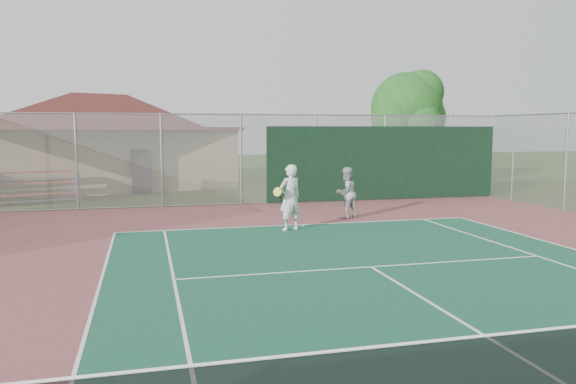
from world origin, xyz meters
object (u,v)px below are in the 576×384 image
at_px(clubhouse, 102,132).
at_px(tree, 408,111).
at_px(player_white_front, 290,198).
at_px(player_grey_back, 346,193).
at_px(bleachers, 33,187).

bearing_deg(clubhouse, tree, -31.87).
bearing_deg(tree, player_white_front, -130.50).
bearing_deg(player_white_front, player_grey_back, -163.74).
bearing_deg(tree, bleachers, -174.66).
height_order(bleachers, player_white_front, player_white_front).
distance_m(tree, player_grey_back, 11.07).
xyz_separation_m(player_white_front, player_grey_back, (2.33, 1.66, -0.11)).
xyz_separation_m(clubhouse, bleachers, (-2.27, -5.95, -2.15)).
distance_m(bleachers, player_white_front, 12.02).
distance_m(bleachers, tree, 17.47).
distance_m(clubhouse, tree, 15.49).
bearing_deg(player_grey_back, bleachers, -55.04).
height_order(clubhouse, bleachers, clubhouse).
xyz_separation_m(bleachers, player_white_front, (8.39, -8.59, 0.30)).
bearing_deg(bleachers, player_white_front, -61.80).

